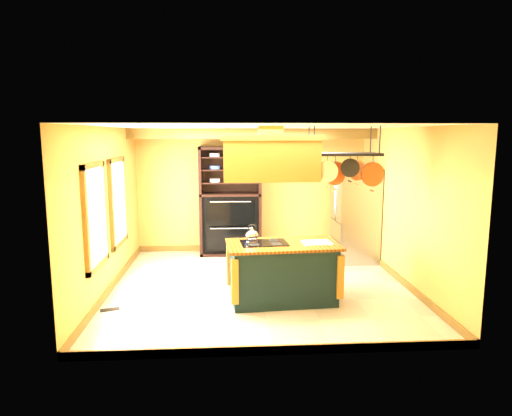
{
  "coord_description": "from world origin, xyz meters",
  "views": [
    {
      "loc": [
        -0.54,
        -7.51,
        2.58
      ],
      "look_at": [
        -0.04,
        0.3,
        1.31
      ],
      "focal_mm": 32.0,
      "sensor_mm": 36.0,
      "label": 1
    }
  ],
  "objects": [
    {
      "name": "kitchen_island",
      "position": [
        0.3,
        -0.71,
        0.47
      ],
      "size": [
        1.78,
        1.08,
        1.11
      ],
      "rotation": [
        0.0,
        0.0,
        0.08
      ],
      "color": "black",
      "rests_on": "floor"
    },
    {
      "name": "pot_rack",
      "position": [
        1.22,
        -0.71,
        2.16
      ],
      "size": [
        1.18,
        0.54,
        0.9
      ],
      "color": "black",
      "rests_on": "ceiling"
    },
    {
      "name": "ceiling_beam",
      "position": [
        0.0,
        1.7,
        2.59
      ],
      "size": [
        5.0,
        0.15,
        0.2
      ],
      "primitive_type": "cube",
      "color": "olive",
      "rests_on": "ceiling"
    },
    {
      "name": "floor_register",
      "position": [
        -2.3,
        -0.94,
        0.01
      ],
      "size": [
        0.3,
        0.2,
        0.01
      ],
      "primitive_type": "cube",
      "rotation": [
        0.0,
        0.0,
        0.32
      ],
      "color": "black",
      "rests_on": "floor"
    },
    {
      "name": "wall_right",
      "position": [
        2.5,
        0.0,
        1.35
      ],
      "size": [
        0.02,
        5.0,
        2.7
      ],
      "primitive_type": "cube",
      "color": "#B99744",
      "rests_on": "floor"
    },
    {
      "name": "refrigerator",
      "position": [
        2.08,
        1.56,
        0.91
      ],
      "size": [
        0.81,
        0.95,
        1.87
      ],
      "color": "#9A9DA3",
      "rests_on": "floor"
    },
    {
      "name": "floor",
      "position": [
        0.0,
        0.0,
        0.0
      ],
      "size": [
        5.0,
        5.0,
        0.0
      ],
      "primitive_type": "plane",
      "color": "beige",
      "rests_on": "ground"
    },
    {
      "name": "wall_front",
      "position": [
        0.0,
        -2.5,
        1.35
      ],
      "size": [
        5.0,
        0.02,
        2.7
      ],
      "primitive_type": "cube",
      "color": "#B99744",
      "rests_on": "floor"
    },
    {
      "name": "wall_back",
      "position": [
        0.0,
        2.5,
        1.35
      ],
      "size": [
        5.0,
        0.02,
        2.7
      ],
      "primitive_type": "cube",
      "color": "#B99744",
      "rests_on": "floor"
    },
    {
      "name": "ceiling",
      "position": [
        0.0,
        0.0,
        2.7
      ],
      "size": [
        5.0,
        5.0,
        0.0
      ],
      "primitive_type": "plane",
      "rotation": [
        3.14,
        0.0,
        0.0
      ],
      "color": "white",
      "rests_on": "wall_back"
    },
    {
      "name": "hutch",
      "position": [
        -0.48,
        2.25,
        0.9
      ],
      "size": [
        1.31,
        0.6,
        2.32
      ],
      "color": "black",
      "rests_on": "floor"
    },
    {
      "name": "window_far",
      "position": [
        -2.47,
        0.6,
        1.4
      ],
      "size": [
        0.06,
        1.06,
        1.56
      ],
      "color": "olive",
      "rests_on": "wall_left"
    },
    {
      "name": "wall_left",
      "position": [
        -2.5,
        0.0,
        1.35
      ],
      "size": [
        0.02,
        5.0,
        2.7
      ],
      "primitive_type": "cube",
      "color": "#B99744",
      "rests_on": "floor"
    },
    {
      "name": "range_hood",
      "position": [
        0.11,
        -0.71,
        2.25
      ],
      "size": [
        1.48,
        0.84,
        0.8
      ],
      "color": "#AD732B",
      "rests_on": "ceiling"
    },
    {
      "name": "window_near",
      "position": [
        -2.47,
        -0.8,
        1.4
      ],
      "size": [
        0.06,
        1.06,
        1.56
      ],
      "color": "olive",
      "rests_on": "wall_left"
    }
  ]
}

